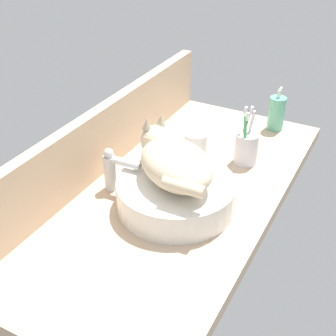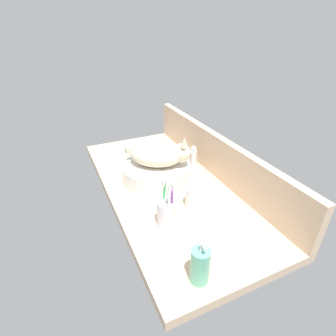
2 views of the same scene
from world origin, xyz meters
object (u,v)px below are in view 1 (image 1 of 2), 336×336
Objects in this scene: faucet at (113,169)px; soap_dispenser at (276,113)px; water_glass at (196,147)px; cat at (174,161)px; toothbrush_cup at (246,147)px; sink_basin at (176,194)px.

soap_dispenser reaches higher than faucet.
soap_dispenser is at bearing -27.25° from water_glass.
cat is 2.22× the size of faucet.
faucet is at bearing 138.75° from toothbrush_cup.
soap_dispenser is at bearing -26.76° from faucet.
toothbrush_cup is (31.55, -8.87, 1.33)cm from sink_basin.
faucet is 0.73× the size of toothbrush_cup.
cat is at bearing -84.51° from faucet.
water_glass is at bearing 11.33° from cat.
cat is at bearing 161.95° from toothbrush_cup.
soap_dispenser is (58.73, -10.42, 2.03)cm from sink_basin.
sink_basin is 2.11× the size of soap_dispenser.
soap_dispenser reaches higher than water_glass.
sink_basin is 27.02cm from water_glass.
cat reaches higher than sink_basin.
water_glass reaches higher than sink_basin.
sink_basin is at bearing 164.29° from toothbrush_cup.
cat is 33.57cm from toothbrush_cup.
water_glass is at bearing 13.49° from sink_basin.
sink_basin is at bearing -86.85° from faucet.
cat is at bearing 59.40° from sink_basin.
water_glass is (-32.46, 16.72, -2.18)cm from soap_dispenser.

